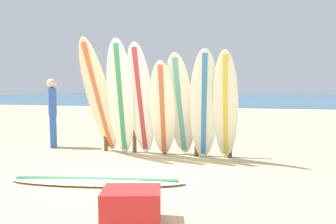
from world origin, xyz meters
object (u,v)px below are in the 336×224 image
object	(u,v)px
surfboard_leaning_center	(163,110)
surfboard_leaning_far_right	(225,107)
surfboard_leaning_far_left	(99,98)
cooler_box	(132,206)
beachgoer_standing	(52,110)
surfboard_leaning_left	(121,99)
surfboard_leaning_center_right	(180,107)
surfboard_rack	(165,122)
surfboard_leaning_center_left	(141,101)
surfboard_lying_on_sand	(97,181)
small_boat_offshore	(139,98)
surfboard_leaning_right	(204,106)

from	to	relation	value
surfboard_leaning_center	surfboard_leaning_far_right	distance (m)	1.23
surfboard_leaning_far_left	cooler_box	size ratio (longest dim) A/B	4.00
surfboard_leaning_center	beachgoer_standing	distance (m)	2.86
surfboard_leaning_center	cooler_box	xyz separation A→B (m)	(0.40, -2.83, -0.79)
surfboard_leaning_left	surfboard_leaning_center_right	distance (m)	1.22
surfboard_rack	surfboard_leaning_center_right	distance (m)	0.60
surfboard_leaning_far_right	beachgoer_standing	bearing A→B (deg)	173.92
surfboard_rack	beachgoer_standing	xyz separation A→B (m)	(-2.77, 0.07, 0.22)
surfboard_leaning_left	surfboard_leaning_center_left	size ratio (longest dim) A/B	1.03
surfboard_leaning_center_left	surfboard_lying_on_sand	size ratio (longest dim) A/B	0.86
surfboard_rack	surfboard_leaning_center	size ratio (longest dim) A/B	1.47
surfboard_leaning_center	small_boat_offshore	distance (m)	35.19
surfboard_leaning_center_right	surfboard_leaning_far_right	bearing A→B (deg)	-5.01
surfboard_leaning_center_left	surfboard_leaning_center_right	world-z (taller)	surfboard_leaning_center_left
surfboard_leaning_center	surfboard_leaning_far_left	bearing A→B (deg)	-178.95
surfboard_leaning_center_right	surfboard_lying_on_sand	bearing A→B (deg)	-116.02
surfboard_leaning_right	surfboard_leaning_far_left	bearing A→B (deg)	-178.06
surfboard_leaning_left	surfboard_leaning_far_right	distance (m)	2.10
surfboard_leaning_center_right	cooler_box	distance (m)	3.07
small_boat_offshore	surfboard_leaning_center_right	bearing A→B (deg)	-69.47
surfboard_leaning_far_right	surfboard_lying_on_sand	world-z (taller)	surfboard_leaning_far_right
surfboard_leaning_left	surfboard_leaning_center_left	world-z (taller)	surfboard_leaning_left
surfboard_leaning_left	surfboard_leaning_right	size ratio (longest dim) A/B	1.10
surfboard_leaning_center_right	cooler_box	xyz separation A→B (m)	(0.07, -2.94, -0.86)
surfboard_leaning_right	surfboard_lying_on_sand	xyz separation A→B (m)	(-1.38, -1.78, -1.04)
surfboard_leaning_center	surfboard_leaning_right	bearing A→B (deg)	3.43
surfboard_leaning_left	surfboard_leaning_center	bearing A→B (deg)	3.44
surfboard_leaning_left	small_boat_offshore	xyz separation A→B (m)	(-11.14, 33.12, -0.93)
surfboard_leaning_left	surfboard_leaning_far_right	xyz separation A→B (m)	(2.09, 0.09, -0.13)
surfboard_leaning_far_right	beachgoer_standing	distance (m)	4.08
surfboard_leaning_left	surfboard_lying_on_sand	distance (m)	2.05
surfboard_leaning_center	surfboard_leaning_right	world-z (taller)	surfboard_leaning_right
surfboard_leaning_right	small_boat_offshore	size ratio (longest dim) A/B	0.90
surfboard_leaning_far_left	surfboard_leaning_center_right	size ratio (longest dim) A/B	1.15
surfboard_leaning_right	surfboard_rack	bearing A→B (deg)	158.36
surfboard_leaning_center_right	surfboard_leaning_far_right	world-z (taller)	surfboard_leaning_far_right
surfboard_leaning_right	surfboard_lying_on_sand	distance (m)	2.48
surfboard_leaning_center_right	surfboard_leaning_center	bearing A→B (deg)	-160.85
surfboard_leaning_left	surfboard_leaning_far_left	bearing A→B (deg)	176.86
surfboard_leaning_far_left	surfboard_lying_on_sand	size ratio (longest dim) A/B	0.89
surfboard_leaning_center	surfboard_lying_on_sand	bearing A→B (deg)	-108.14
surfboard_leaning_center	cooler_box	size ratio (longest dim) A/B	3.23
surfboard_lying_on_sand	surfboard_leaning_center_left	bearing A→B (deg)	87.60
surfboard_leaning_far_left	cooler_box	bearing A→B (deg)	-57.79
surfboard_lying_on_sand	surfboard_leaning_center	bearing A→B (deg)	71.86
surfboard_leaning_far_left	surfboard_leaning_center_right	world-z (taller)	surfboard_leaning_far_left
surfboard_leaning_right	beachgoer_standing	bearing A→B (deg)	173.43
surfboard_leaning_far_left	surfboard_leaning_far_right	size ratio (longest dim) A/B	1.14
surfboard_leaning_left	surfboard_leaning_center_right	xyz separation A→B (m)	(1.20, 0.17, -0.14)
small_boat_offshore	surfboard_leaning_center_left	bearing A→B (deg)	-70.75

